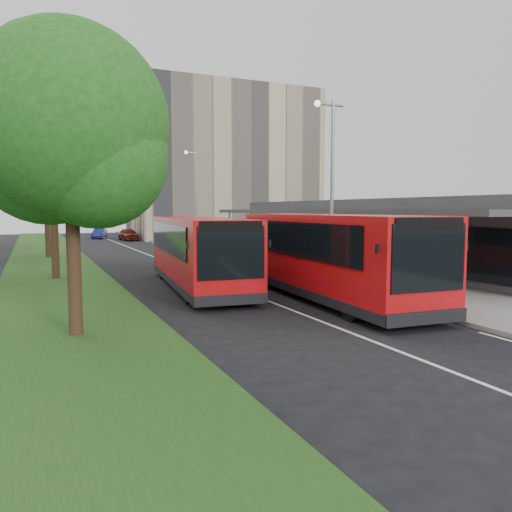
{
  "coord_description": "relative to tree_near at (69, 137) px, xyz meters",
  "views": [
    {
      "loc": [
        -7.97,
        -16.88,
        3.41
      ],
      "look_at": [
        0.46,
        1.87,
        1.5
      ],
      "focal_mm": 35.0,
      "sensor_mm": 36.0,
      "label": 1
    }
  ],
  "objects": [
    {
      "name": "lamp_post_near",
      "position": [
        11.13,
        4.95,
        -0.57
      ],
      "size": [
        1.44,
        0.28,
        8.0
      ],
      "color": "gray",
      "rests_on": "pavement"
    },
    {
      "name": "ground",
      "position": [
        7.01,
        2.95,
        -5.29
      ],
      "size": [
        120.0,
        120.0,
        0.0
      ],
      "primitive_type": "plane",
      "color": "black",
      "rests_on": "ground"
    },
    {
      "name": "kerb_dashes",
      "position": [
        10.31,
        21.95,
        -5.29
      ],
      "size": [
        0.12,
        56.0,
        0.01
      ],
      "color": "silver",
      "rests_on": "ground"
    },
    {
      "name": "bus_second",
      "position": [
        5.59,
        6.74,
        -3.72
      ],
      "size": [
        3.83,
        11.03,
        3.07
      ],
      "rotation": [
        0.0,
        0.0,
        -0.1
      ],
      "color": "red",
      "rests_on": "ground"
    },
    {
      "name": "office_block",
      "position": [
        21.01,
        44.95,
        3.71
      ],
      "size": [
        22.0,
        12.0,
        18.0
      ],
      "primitive_type": "cube",
      "color": "tan",
      "rests_on": "ground"
    },
    {
      "name": "tree_far",
      "position": [
        -0.0,
        24.0,
        0.03
      ],
      "size": [
        5.13,
        5.13,
        8.25
      ],
      "color": "#332114",
      "rests_on": "ground"
    },
    {
      "name": "litter_bin",
      "position": [
        12.26,
        12.65,
        -4.73
      ],
      "size": [
        0.53,
        0.53,
        0.82
      ],
      "primitive_type": "cylinder",
      "rotation": [
        0.0,
        0.0,
        -0.18
      ],
      "color": "#331D15",
      "rests_on": "pavement"
    },
    {
      "name": "lane_centre_line",
      "position": [
        7.01,
        17.95,
        -5.29
      ],
      "size": [
        0.12,
        70.0,
        0.01
      ],
      "primitive_type": "cube",
      "color": "silver",
      "rests_on": "ground"
    },
    {
      "name": "lamp_post_far",
      "position": [
        11.13,
        24.95,
        -0.57
      ],
      "size": [
        1.44,
        0.28,
        8.0
      ],
      "color": "gray",
      "rests_on": "pavement"
    },
    {
      "name": "car_near",
      "position": [
        8.79,
        42.34,
        -4.6
      ],
      "size": [
        1.87,
        4.14,
        1.38
      ],
      "primitive_type": "imported",
      "rotation": [
        0.0,
        0.0,
        0.06
      ],
      "color": "#55170C",
      "rests_on": "ground"
    },
    {
      "name": "bollard",
      "position": [
        12.39,
        19.67,
        -4.64
      ],
      "size": [
        0.18,
        0.18,
        1.0
      ],
      "primitive_type": "cylinder",
      "rotation": [
        0.0,
        0.0,
        0.17
      ],
      "color": "yellow",
      "rests_on": "pavement"
    },
    {
      "name": "pavement",
      "position": [
        13.01,
        22.95,
        -5.22
      ],
      "size": [
        5.0,
        80.0,
        0.15
      ],
      "primitive_type": "cube",
      "color": "slate",
      "rests_on": "ground"
    },
    {
      "name": "grass_verge",
      "position": [
        0.01,
        22.95,
        -5.24
      ],
      "size": [
        5.0,
        80.0,
        0.1
      ],
      "primitive_type": "cube",
      "color": "#1E4315",
      "rests_on": "ground"
    },
    {
      "name": "tree_mid",
      "position": [
        -0.0,
        12.0,
        0.34
      ],
      "size": [
        5.43,
        5.43,
        8.73
      ],
      "color": "#332114",
      "rests_on": "ground"
    },
    {
      "name": "bus_main",
      "position": [
        9.29,
        2.16,
        -3.64
      ],
      "size": [
        3.61,
        11.56,
        3.23
      ],
      "rotation": [
        0.0,
        0.0,
        -0.06
      ],
      "color": "red",
      "rests_on": "ground"
    },
    {
      "name": "car_far",
      "position": [
        6.3,
        47.5,
        -4.71
      ],
      "size": [
        2.3,
        3.72,
        1.16
      ],
      "primitive_type": "imported",
      "rotation": [
        0.0,
        0.0,
        -0.33
      ],
      "color": "navy",
      "rests_on": "ground"
    },
    {
      "name": "tree_near",
      "position": [
        0.0,
        0.0,
        0.0
      ],
      "size": [
        5.1,
        5.1,
        8.2
      ],
      "color": "#332114",
      "rests_on": "ground"
    },
    {
      "name": "station_building",
      "position": [
        17.87,
        10.95,
        -3.25
      ],
      "size": [
        7.7,
        26.0,
        4.0
      ],
      "color": "#313133",
      "rests_on": "ground"
    }
  ]
}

